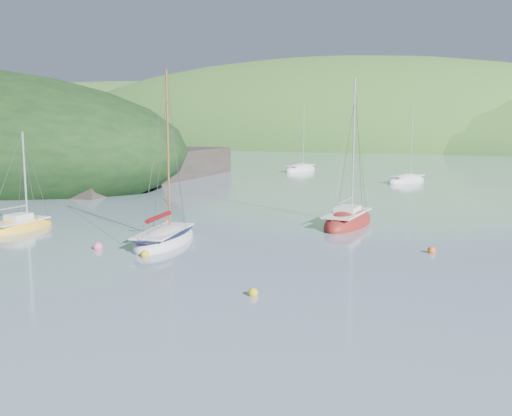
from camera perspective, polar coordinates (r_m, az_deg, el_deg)
The scene contains 8 objects.
ground at distance 25.19m, azimuth -11.66°, elevation -7.05°, with size 700.00×700.00×0.00m, color #758DA2.
shoreline_hills at distance 192.67m, azimuth 21.20°, elevation 5.74°, with size 690.00×135.00×56.00m.
daysailer_white at distance 32.63m, azimuth -9.11°, elevation -3.07°, with size 4.28×7.16×10.35m.
sloop_red at distance 38.43m, azimuth 9.19°, elevation -1.39°, with size 2.81×7.22×10.51m.
sailboat_yellow at distance 39.08m, azimuth -22.50°, elevation -1.82°, with size 2.51×5.29×6.79m.
distant_sloop_a at distance 68.64m, azimuth 14.79°, elevation 2.62°, with size 4.33×7.07×9.52m.
distant_sloop_c at distance 83.25m, azimuth 4.45°, elevation 3.82°, with size 3.32×7.58×10.50m.
mooring_buoys at distance 30.84m, azimuth -5.46°, elevation -3.87°, with size 17.83×11.74×0.49m.
Camera 1 is at (15.86, -18.43, 6.57)m, focal length 40.00 mm.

